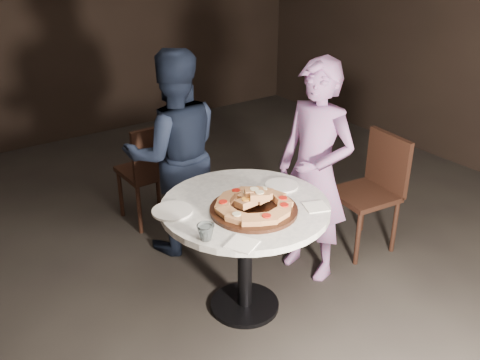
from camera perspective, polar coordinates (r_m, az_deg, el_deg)
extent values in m
plane|color=black|center=(3.33, 0.90, -14.01)|extent=(7.00, 7.00, 0.00)
cylinder|color=black|center=(3.37, 0.50, -13.14)|extent=(0.47, 0.47, 0.03)
cylinder|color=black|center=(3.17, 0.52, -8.29)|extent=(0.10, 0.10, 0.66)
cylinder|color=silver|center=(2.99, 0.55, -2.91)|extent=(1.07, 1.07, 0.04)
cylinder|color=black|center=(2.91, 1.47, -3.19)|extent=(0.59, 0.59, 0.02)
cube|color=#B67646|center=(2.94, 4.59, -2.29)|extent=(0.10, 0.12, 0.05)
cylinder|color=red|center=(2.93, 4.60, -1.92)|extent=(0.06, 0.06, 0.01)
cube|color=#B67646|center=(3.00, 3.76, -1.67)|extent=(0.11, 0.12, 0.05)
cube|color=#B67646|center=(3.03, 2.47, -1.29)|extent=(0.12, 0.13, 0.05)
cylinder|color=beige|center=(3.02, 2.47, -0.93)|extent=(0.07, 0.07, 0.01)
cube|color=#B67646|center=(3.04, 0.97, -1.22)|extent=(0.13, 0.12, 0.05)
cube|color=#B67646|center=(3.01, -0.42, -1.48)|extent=(0.11, 0.09, 0.05)
cylinder|color=red|center=(3.00, -0.42, -1.11)|extent=(0.05, 0.05, 0.01)
cube|color=#B67646|center=(2.96, -1.42, -2.01)|extent=(0.13, 0.12, 0.05)
cube|color=#B67646|center=(2.89, -1.81, -2.72)|extent=(0.13, 0.13, 0.05)
cylinder|color=red|center=(2.88, -1.81, -2.34)|extent=(0.07, 0.07, 0.01)
cube|color=#B67646|center=(2.82, -1.44, -3.46)|extent=(0.08, 0.10, 0.05)
cube|color=#B67646|center=(2.77, -0.35, -4.04)|extent=(0.11, 0.13, 0.05)
cylinder|color=beige|center=(2.76, -0.35, -3.66)|extent=(0.06, 0.06, 0.01)
cube|color=#B67646|center=(2.75, 1.21, -4.32)|extent=(0.13, 0.12, 0.05)
cube|color=#B67646|center=(2.76, 2.84, -4.20)|extent=(0.12, 0.11, 0.05)
cylinder|color=red|center=(2.75, 2.84, -3.82)|extent=(0.06, 0.06, 0.01)
cube|color=#B67646|center=(2.80, 4.11, -3.73)|extent=(0.12, 0.10, 0.05)
cube|color=#B67646|center=(2.87, 4.73, -3.03)|extent=(0.13, 0.13, 0.05)
cylinder|color=red|center=(2.86, 4.74, -2.65)|extent=(0.07, 0.07, 0.01)
cube|color=#B67646|center=(2.91, 2.30, -1.83)|extent=(0.11, 0.09, 0.04)
cylinder|color=#2D6B1E|center=(2.90, 2.31, -1.45)|extent=(0.05, 0.05, 0.01)
cube|color=#B67646|center=(2.91, 0.82, -1.74)|extent=(0.12, 0.11, 0.04)
cylinder|color=beige|center=(2.90, 0.83, -1.37)|extent=(0.06, 0.06, 0.01)
cube|color=#B67646|center=(2.85, 0.65, -2.44)|extent=(0.11, 0.09, 0.04)
cylinder|color=orange|center=(2.84, 0.65, -2.05)|extent=(0.05, 0.05, 0.01)
cube|color=#B67646|center=(2.88, 1.53, -1.36)|extent=(0.13, 0.12, 0.04)
cylinder|color=beige|center=(2.87, 1.53, -0.97)|extent=(0.06, 0.06, 0.01)
cube|color=#B67646|center=(2.84, 2.10, -1.71)|extent=(0.13, 0.12, 0.04)
cylinder|color=beige|center=(2.83, 2.10, -1.32)|extent=(0.06, 0.06, 0.01)
cylinder|color=white|center=(2.92, -7.24, -3.30)|extent=(0.29, 0.29, 0.01)
cylinder|color=white|center=(3.19, 4.46, -0.58)|extent=(0.22, 0.22, 0.01)
imported|color=silver|center=(2.65, -3.68, -5.58)|extent=(0.10, 0.10, 0.08)
cube|color=white|center=(2.62, 0.22, -6.86)|extent=(0.18, 0.18, 0.01)
cube|color=white|center=(2.98, 8.10, -2.85)|extent=(0.16, 0.16, 0.01)
cube|color=black|center=(4.17, -9.90, 0.97)|extent=(0.39, 0.39, 0.04)
cube|color=black|center=(3.93, -8.86, 2.76)|extent=(0.39, 0.04, 0.41)
cylinder|color=black|center=(4.46, -8.78, -0.20)|extent=(0.03, 0.03, 0.41)
cylinder|color=black|center=(4.34, -12.63, -1.31)|extent=(0.03, 0.03, 0.41)
cylinder|color=black|center=(4.20, -6.67, -1.79)|extent=(0.03, 0.03, 0.41)
cylinder|color=black|center=(4.07, -10.70, -3.03)|extent=(0.03, 0.03, 0.41)
cube|color=black|center=(3.83, 13.04, -1.58)|extent=(0.43, 0.43, 0.04)
cube|color=black|center=(3.87, 15.51, 1.82)|extent=(0.08, 0.39, 0.42)
cylinder|color=black|center=(3.94, 9.33, -3.86)|extent=(0.04, 0.04, 0.42)
cylinder|color=black|center=(3.72, 12.45, -6.03)|extent=(0.04, 0.04, 0.42)
cylinder|color=black|center=(4.14, 12.99, -2.71)|extent=(0.04, 0.04, 0.42)
cylinder|color=black|center=(3.93, 16.16, -4.69)|extent=(0.04, 0.04, 0.42)
imported|color=black|center=(3.65, -6.97, 2.77)|extent=(0.83, 0.73, 1.44)
imported|color=slate|center=(3.39, 7.99, 0.83)|extent=(0.45, 0.59, 1.44)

